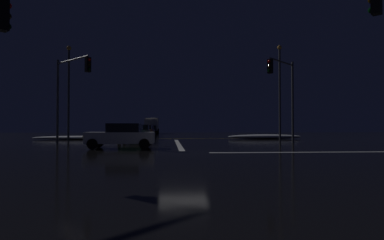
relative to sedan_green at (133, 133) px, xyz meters
The scene contains 18 objects.
ground 12.31m from the sedan_green, 71.62° to the right, with size 120.00×120.00×0.10m, color black.
stop_line_north 4.71m from the sedan_green, 33.38° to the right, with size 0.35×15.66×0.01m.
centre_line_ns 9.87m from the sedan_green, 66.83° to the left, with size 22.00×0.15×0.01m.
crosswalk_bar_east 17.53m from the sedan_green, 41.71° to the right, with size 15.66×0.40×0.01m.
snow_bank_left_curb 8.96m from the sedan_green, 132.40° to the left, with size 10.10×1.50×0.40m.
snow_bank_right_curb 15.49m from the sedan_green, 27.17° to the left, with size 8.29×1.50×0.51m.
sedan_green is the anchor object (origin of this frame).
sedan_gray 6.31m from the sedan_green, 88.28° to the left, with size 2.02×4.33×1.57m.
sedan_orange 12.64m from the sedan_green, 89.30° to the left, with size 2.02×4.33×1.57m.
sedan_red 17.88m from the sedan_green, 90.12° to the left, with size 2.02×4.33×1.57m.
sedan_blue 24.37m from the sedan_green, 90.41° to the left, with size 2.02×4.33×1.57m.
sedan_black 30.69m from the sedan_green, 89.99° to the left, with size 2.02×4.33×1.57m.
box_truck 37.23m from the sedan_green, 90.37° to the left, with size 2.68×8.28×3.08m.
sedan_white_crossing 7.74m from the sedan_green, 89.02° to the right, with size 4.33×2.02×1.57m.
traffic_signal_nw 6.71m from the sedan_green, 141.83° to the right, with size 3.38×3.38×6.65m.
traffic_signal_ne 13.24m from the sedan_green, 15.03° to the right, with size 3.08×3.08×6.76m.
streetlamp_right_near 15.12m from the sedan_green, 12.22° to the left, with size 0.44×0.44×9.44m.
streetlamp_left_near 8.29m from the sedan_green, 154.28° to the left, with size 0.44×0.44×9.04m.
Camera 1 is at (-0.75, -17.13, 1.37)m, focal length 30.87 mm.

